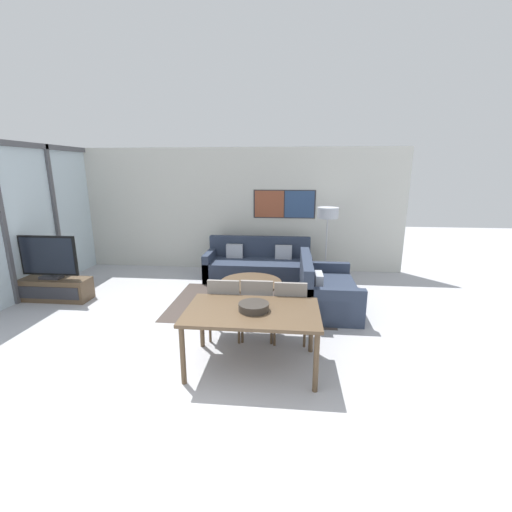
{
  "coord_description": "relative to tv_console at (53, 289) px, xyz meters",
  "views": [
    {
      "loc": [
        1.36,
        -2.63,
        2.31
      ],
      "look_at": [
        0.84,
        2.73,
        0.95
      ],
      "focal_mm": 24.0,
      "sensor_mm": 36.0,
      "label": 1
    }
  ],
  "objects": [
    {
      "name": "area_rug",
      "position": [
        3.61,
        0.18,
        -0.2
      ],
      "size": [
        2.81,
        1.89,
        0.01
      ],
      "color": "#473D38",
      "rests_on": "ground_plane"
    },
    {
      "name": "window_wall_left",
      "position": [
        -0.56,
        -0.24,
        1.33
      ],
      "size": [
        0.07,
        5.26,
        2.8
      ],
      "color": "silver",
      "rests_on": "ground_plane"
    },
    {
      "name": "tv_console",
      "position": [
        0.0,
        0.0,
        0.0
      ],
      "size": [
        1.34,
        0.42,
        0.4
      ],
      "color": "brown",
      "rests_on": "ground_plane"
    },
    {
      "name": "floor_lamp",
      "position": [
        5.04,
        1.63,
        1.17
      ],
      "size": [
        0.43,
        0.43,
        1.56
      ],
      "color": "#2D2D33",
      "rests_on": "ground_plane"
    },
    {
      "name": "dining_chair_right",
      "position": [
        4.29,
        -1.18,
        0.31
      ],
      "size": [
        0.46,
        0.46,
        0.9
      ],
      "color": "gray",
      "rests_on": "ground_plane"
    },
    {
      "name": "dining_chair_centre",
      "position": [
        3.85,
        -1.14,
        0.31
      ],
      "size": [
        0.46,
        0.46,
        0.9
      ],
      "color": "gray",
      "rests_on": "ground_plane"
    },
    {
      "name": "coffee_table",
      "position": [
        3.61,
        0.18,
        0.1
      ],
      "size": [
        1.08,
        1.08,
        0.41
      ],
      "color": "brown",
      "rests_on": "ground_plane"
    },
    {
      "name": "sofa_main",
      "position": [
        3.61,
        1.64,
        0.08
      ],
      "size": [
        2.24,
        0.93,
        0.88
      ],
      "color": "#2D384C",
      "rests_on": "ground_plane"
    },
    {
      "name": "dining_table",
      "position": [
        3.85,
        -1.82,
        0.45
      ],
      "size": [
        1.56,
        0.95,
        0.73
      ],
      "color": "brown",
      "rests_on": "ground_plane"
    },
    {
      "name": "wall_back",
      "position": [
        2.92,
        2.39,
        1.2
      ],
      "size": [
        7.92,
        0.09,
        2.8
      ],
      "color": "silver",
      "rests_on": "ground_plane"
    },
    {
      "name": "sofa_side",
      "position": [
        4.86,
        0.12,
        0.08
      ],
      "size": [
        0.93,
        1.63,
        0.88
      ],
      "rotation": [
        0.0,
        0.0,
        1.57
      ],
      "color": "#2D384C",
      "rests_on": "ground_plane"
    },
    {
      "name": "fruit_bowl",
      "position": [
        3.87,
        -1.83,
        0.58
      ],
      "size": [
        0.36,
        0.36,
        0.09
      ],
      "color": "#332D28",
      "rests_on": "dining_table"
    },
    {
      "name": "television",
      "position": [
        0.0,
        0.0,
        0.59
      ],
      "size": [
        1.05,
        0.2,
        0.79
      ],
      "color": "#2D2D33",
      "rests_on": "tv_console"
    },
    {
      "name": "dining_chair_left",
      "position": [
        3.41,
        -1.16,
        0.31
      ],
      "size": [
        0.46,
        0.46,
        0.9
      ],
      "color": "gray",
      "rests_on": "ground_plane"
    },
    {
      "name": "ground_plane",
      "position": [
        2.89,
        -2.87,
        -0.2
      ],
      "size": [
        24.0,
        24.0,
        0.0
      ],
      "primitive_type": "plane",
      "color": "#B2B2B7"
    }
  ]
}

